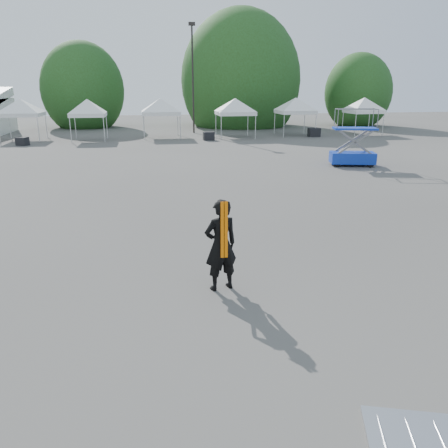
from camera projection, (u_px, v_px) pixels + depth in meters
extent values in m
plane|color=#474442|center=(207.00, 258.00, 11.53)|extent=(120.00, 120.00, 0.00)
cylinder|color=black|center=(193.00, 81.00, 40.63)|extent=(0.16, 0.16, 9.50)
cube|color=black|center=(192.00, 24.00, 39.15)|extent=(0.60, 0.25, 0.30)
cylinder|color=#382314|center=(85.00, 117.00, 47.47)|extent=(0.36, 0.36, 2.27)
ellipsoid|color=#234617|center=(83.00, 90.00, 46.62)|extent=(4.16, 4.16, 4.78)
cylinder|color=#382314|center=(240.00, 113.00, 49.19)|extent=(0.36, 0.36, 2.80)
ellipsoid|color=#234617|center=(241.00, 81.00, 48.15)|extent=(5.12, 5.12, 5.89)
cylinder|color=#382314|center=(356.00, 116.00, 49.51)|extent=(0.36, 0.36, 2.10)
ellipsoid|color=#234617|center=(358.00, 92.00, 48.73)|extent=(3.84, 3.84, 4.42)
cylinder|color=silver|center=(38.00, 129.00, 35.23)|extent=(0.06, 0.06, 2.00)
cylinder|color=silver|center=(10.00, 126.00, 37.57)|extent=(0.06, 0.06, 2.00)
cylinder|color=silver|center=(46.00, 126.00, 38.05)|extent=(0.06, 0.06, 2.00)
cube|color=white|center=(22.00, 114.00, 36.07)|extent=(3.20, 3.20, 0.30)
pyramid|color=white|center=(20.00, 99.00, 35.70)|extent=(4.53, 4.53, 1.10)
cylinder|color=silver|center=(71.00, 130.00, 34.52)|extent=(0.06, 0.06, 2.00)
cylinder|color=silver|center=(104.00, 129.00, 34.94)|extent=(0.06, 0.06, 2.00)
cylinder|color=silver|center=(75.00, 127.00, 36.95)|extent=(0.06, 0.06, 2.00)
cylinder|color=silver|center=(107.00, 127.00, 37.37)|extent=(0.06, 0.06, 2.00)
cube|color=white|center=(88.00, 115.00, 35.62)|extent=(2.79, 2.79, 0.30)
pyramid|color=white|center=(87.00, 99.00, 35.24)|extent=(3.94, 3.94, 1.10)
cylinder|color=silver|center=(144.00, 128.00, 36.39)|extent=(0.06, 0.06, 2.00)
cylinder|color=silver|center=(180.00, 127.00, 36.88)|extent=(0.06, 0.06, 2.00)
cylinder|color=silver|center=(144.00, 125.00, 39.24)|extent=(0.06, 0.06, 2.00)
cylinder|color=silver|center=(178.00, 124.00, 39.73)|extent=(0.06, 0.06, 2.00)
cube|color=white|center=(161.00, 113.00, 37.73)|extent=(3.24, 3.24, 0.30)
pyramid|color=white|center=(160.00, 98.00, 37.35)|extent=(4.58, 4.58, 1.10)
cylinder|color=silver|center=(221.00, 128.00, 36.41)|extent=(0.06, 0.06, 2.00)
cylinder|color=silver|center=(255.00, 127.00, 36.89)|extent=(0.06, 0.06, 2.00)
cylinder|color=silver|center=(216.00, 125.00, 39.18)|extent=(0.06, 0.06, 2.00)
cylinder|color=silver|center=(248.00, 124.00, 39.65)|extent=(0.06, 0.06, 2.00)
cube|color=white|center=(235.00, 113.00, 37.71)|extent=(3.14, 3.14, 0.30)
pyramid|color=white|center=(235.00, 98.00, 37.33)|extent=(4.45, 4.45, 1.10)
cylinder|color=silver|center=(284.00, 126.00, 38.25)|extent=(0.06, 0.06, 2.00)
cylinder|color=silver|center=(316.00, 125.00, 38.72)|extent=(0.06, 0.06, 2.00)
cylinder|color=silver|center=(275.00, 123.00, 41.00)|extent=(0.06, 0.06, 2.00)
cylinder|color=silver|center=(304.00, 123.00, 41.47)|extent=(0.06, 0.06, 2.00)
cube|color=white|center=(295.00, 112.00, 39.53)|extent=(3.13, 3.13, 0.30)
pyramid|color=white|center=(296.00, 98.00, 39.15)|extent=(4.43, 4.43, 1.10)
cylinder|color=silver|center=(355.00, 125.00, 39.05)|extent=(0.06, 0.06, 2.00)
cylinder|color=silver|center=(383.00, 124.00, 39.49)|extent=(0.06, 0.06, 2.00)
cylinder|color=silver|center=(343.00, 122.00, 41.58)|extent=(0.06, 0.06, 2.00)
cylinder|color=silver|center=(369.00, 122.00, 42.02)|extent=(0.06, 0.06, 2.00)
cube|color=white|center=(364.00, 111.00, 40.21)|extent=(2.89, 2.89, 0.30)
pyramid|color=white|center=(365.00, 97.00, 39.83)|extent=(4.09, 4.09, 1.10)
imported|color=black|center=(221.00, 245.00, 9.50)|extent=(0.86, 0.68, 2.07)
cube|color=orange|center=(222.00, 230.00, 9.18)|extent=(0.17, 0.03, 1.24)
cube|color=#0D42AC|center=(352.00, 158.00, 24.73)|extent=(2.65, 1.76, 0.61)
cube|color=#0D42AC|center=(355.00, 128.00, 24.24)|extent=(2.54, 1.69, 0.10)
cylinder|color=black|center=(337.00, 164.00, 24.40)|extent=(0.39, 0.24, 0.37)
cylinder|color=black|center=(370.00, 164.00, 24.27)|extent=(0.39, 0.24, 0.37)
cylinder|color=black|center=(334.00, 161.00, 25.36)|extent=(0.39, 0.24, 0.37)
cylinder|color=black|center=(366.00, 161.00, 25.24)|extent=(0.39, 0.24, 0.37)
cube|color=black|center=(22.00, 141.00, 33.10)|extent=(0.98, 0.88, 0.63)
cube|color=black|center=(209.00, 136.00, 36.32)|extent=(0.92, 0.73, 0.69)
cube|color=black|center=(314.00, 132.00, 38.86)|extent=(0.99, 0.78, 0.76)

